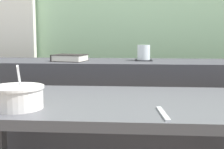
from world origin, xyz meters
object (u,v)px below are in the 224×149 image
object	(u,v)px
closed_book	(70,58)
soup_bowl	(17,98)
juice_glass	(144,53)
fork_utensil	(163,113)
coaster_square	(144,60)
breakfast_table	(110,127)

from	to	relation	value
closed_book	soup_bowl	world-z (taller)	soup_bowl
juice_glass	soup_bowl	bearing A→B (deg)	-118.75
juice_glass	fork_utensil	world-z (taller)	juice_glass
closed_book	coaster_square	bearing A→B (deg)	9.25
breakfast_table	closed_book	xyz separation A→B (m)	(-0.28, 0.58, 0.23)
fork_utensil	juice_glass	bearing A→B (deg)	87.27
juice_glass	soup_bowl	size ratio (longest dim) A/B	0.47
soup_bowl	fork_utensil	distance (m)	0.49
breakfast_table	juice_glass	world-z (taller)	juice_glass
breakfast_table	juice_glass	xyz separation A→B (m)	(0.14, 0.65, 0.25)
soup_bowl	fork_utensil	bearing A→B (deg)	-5.11
coaster_square	closed_book	bearing A→B (deg)	-170.75
breakfast_table	soup_bowl	world-z (taller)	soup_bowl
closed_book	fork_utensil	distance (m)	0.93
coaster_square	juice_glass	world-z (taller)	juice_glass
juice_glass	closed_book	size ratio (longest dim) A/B	0.43
closed_book	soup_bowl	bearing A→B (deg)	-91.87
fork_utensil	breakfast_table	bearing A→B (deg)	125.86
closed_book	juice_glass	bearing A→B (deg)	9.25
coaster_square	soup_bowl	size ratio (longest dim) A/B	0.54
closed_book	soup_bowl	size ratio (longest dim) A/B	1.11
breakfast_table	closed_book	world-z (taller)	closed_book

